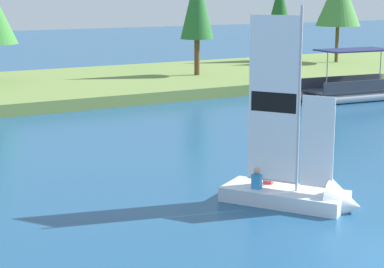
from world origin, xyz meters
name	(u,v)px	position (x,y,z in m)	size (l,w,h in m)	color
shore_bank	(22,90)	(0.00, 31.10, 0.33)	(80.00, 14.62, 0.67)	olive
shoreline_tree_centre	(197,4)	(11.78, 29.79, 5.45)	(2.25, 2.25, 7.22)	brown
shoreline_tree_midright	(280,8)	(22.55, 34.85, 4.93)	(2.15, 2.15, 6.57)	brown
wooden_dock	(346,89)	(17.89, 21.68, 0.27)	(1.73, 5.20, 0.54)	brown
sailboat	(307,192)	(0.61, 4.51, 0.44)	(3.48, 4.33, 6.42)	silver
pontoon_boat	(353,88)	(16.24, 19.28, 0.71)	(6.62, 3.05, 2.98)	#B2B2B7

